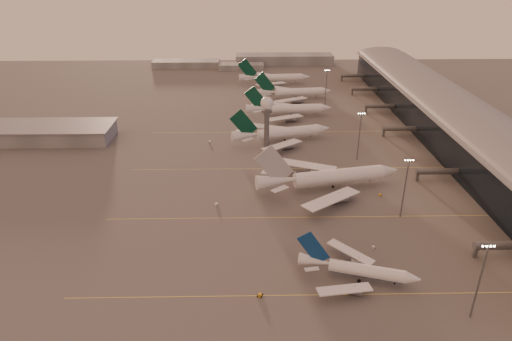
{
  "coord_description": "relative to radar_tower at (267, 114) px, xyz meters",
  "views": [
    {
      "loc": [
        -4.67,
        -97.72,
        92.88
      ],
      "look_at": [
        -1.18,
        80.26,
        8.42
      ],
      "focal_mm": 32.0,
      "sensor_mm": 36.0,
      "label": 1
    }
  ],
  "objects": [
    {
      "name": "ground",
      "position": [
        -5.0,
        -120.0,
        -20.95
      ],
      "size": [
        700.0,
        700.0,
        0.0
      ],
      "primitive_type": "plane",
      "color": "#5A5757",
      "rests_on": "ground"
    },
    {
      "name": "taxiway_markings",
      "position": [
        25.0,
        -64.0,
        -20.94
      ],
      "size": [
        180.0,
        185.25,
        0.02
      ],
      "color": "#F0D954",
      "rests_on": "ground"
    },
    {
      "name": "terminal",
      "position": [
        102.88,
        -9.91,
        -10.43
      ],
      "size": [
        57.0,
        362.0,
        23.04
      ],
      "color": "black",
      "rests_on": "ground"
    },
    {
      "name": "hangar",
      "position": [
        -125.0,
        20.0,
        -16.63
      ],
      "size": [
        82.0,
        27.0,
        8.5
      ],
      "color": "slate",
      "rests_on": "ground"
    },
    {
      "name": "radar_tower",
      "position": [
        0.0,
        0.0,
        0.0
      ],
      "size": [
        6.4,
        6.4,
        31.1
      ],
      "color": "#56585D",
      "rests_on": "ground"
    },
    {
      "name": "mast_a",
      "position": [
        53.0,
        -120.0,
        -7.21
      ],
      "size": [
        3.6,
        0.56,
        25.0
      ],
      "color": "#56585D",
      "rests_on": "ground"
    },
    {
      "name": "mast_b",
      "position": [
        50.0,
        -65.0,
        -7.21
      ],
      "size": [
        3.6,
        0.56,
        25.0
      ],
      "color": "#56585D",
      "rests_on": "ground"
    },
    {
      "name": "mast_c",
      "position": [
        45.0,
        -10.0,
        -7.21
      ],
      "size": [
        3.6,
        0.56,
        25.0
      ],
      "color": "#56585D",
      "rests_on": "ground"
    },
    {
      "name": "mast_d",
      "position": [
        43.0,
        80.0,
        -7.21
      ],
      "size": [
        3.6,
        0.56,
        25.0
      ],
      "color": "#56585D",
      "rests_on": "ground"
    },
    {
      "name": "distant_horizon",
      "position": [
        -2.38,
        205.14,
        -17.06
      ],
      "size": [
        165.0,
        37.5,
        9.0
      ],
      "color": "slate",
      "rests_on": "ground"
    },
    {
      "name": "narrowbody_mid",
      "position": [
        24.47,
        -102.85,
        -17.9
      ],
      "size": [
        37.51,
        29.49,
        15.07
      ],
      "color": "white",
      "rests_on": "ground"
    },
    {
      "name": "widebody_white",
      "position": [
        25.74,
        -41.08,
        -16.94
      ],
      "size": [
        65.05,
        51.62,
        23.13
      ],
      "color": "white",
      "rests_on": "ground"
    },
    {
      "name": "greentail_a",
      "position": [
        9.1,
        15.08,
        -17.3
      ],
      "size": [
        55.69,
        44.42,
        20.64
      ],
      "color": "white",
      "rests_on": "ground"
    },
    {
      "name": "greentail_b",
      "position": [
        16.67,
        58.4,
        -17.4
      ],
      "size": [
        55.29,
        44.57,
        20.07
      ],
      "color": "white",
      "rests_on": "ground"
    },
    {
      "name": "greentail_c",
      "position": [
        23.35,
        96.37,
        -17.39
      ],
      "size": [
        55.36,
        44.48,
        20.14
      ],
      "color": "white",
      "rests_on": "ground"
    },
    {
      "name": "greentail_d",
      "position": [
        12.11,
        137.98,
        -17.3
      ],
      "size": [
        56.97,
        45.88,
        20.69
      ],
      "color": "white",
      "rests_on": "ground"
    },
    {
      "name": "gsv_tug_mid",
      "position": [
        -6.39,
        -110.36,
        -20.45
      ],
      "size": [
        3.85,
        3.01,
        0.96
      ],
      "color": "orange",
      "rests_on": "ground"
    },
    {
      "name": "gsv_truck_b",
      "position": [
        34.29,
        -86.34,
        -19.99
      ],
      "size": [
        4.73,
        1.93,
        1.88
      ],
      "color": "silver",
      "rests_on": "ground"
    },
    {
      "name": "gsv_truck_c",
      "position": [
        -22.32,
        -54.81,
        -19.84
      ],
      "size": [
        5.52,
        4.63,
        2.17
      ],
      "color": "silver",
      "rests_on": "ground"
    },
    {
      "name": "gsv_catering_b",
      "position": [
        46.67,
        -48.1,
        -19.08
      ],
      "size": [
        4.85,
        2.81,
        3.74
      ],
      "color": "orange",
      "rests_on": "ground"
    },
    {
      "name": "gsv_tug_far",
      "position": [
        12.31,
        -25.83,
        -20.45
      ],
      "size": [
        3.53,
        3.98,
        0.98
      ],
      "color": "silver",
      "rests_on": "ground"
    },
    {
      "name": "gsv_truck_d",
      "position": [
        -30.68,
        14.16,
        -19.81
      ],
      "size": [
        3.93,
        5.89,
        2.24
      ],
      "color": "silver",
      "rests_on": "ground"
    }
  ]
}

